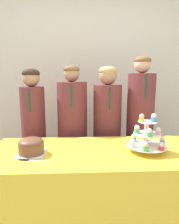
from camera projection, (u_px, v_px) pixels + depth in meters
name	position (u px, v px, depth m)	size (l,w,h in m)	color
wall_back	(90.00, 74.00, 2.83)	(9.00, 0.06, 2.70)	beige
table	(99.00, 195.00, 1.62)	(1.71, 0.71, 0.76)	yellow
round_cake	(31.00, 146.00, 1.47)	(0.20, 0.20, 0.13)	white
cake_knife	(30.00, 160.00, 1.36)	(0.22, 0.07, 0.01)	silver
cupcake_stand	(147.00, 136.00, 1.51)	(0.30, 0.30, 0.30)	silver
student_0	(34.00, 137.00, 2.13)	(0.25, 0.26, 1.40)	brown
student_1	(73.00, 138.00, 2.16)	(0.31, 0.32, 1.44)	brown
student_2	(107.00, 136.00, 2.17)	(0.30, 0.30, 1.43)	brown
student_3	(139.00, 132.00, 2.18)	(0.29, 0.29, 1.53)	brown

